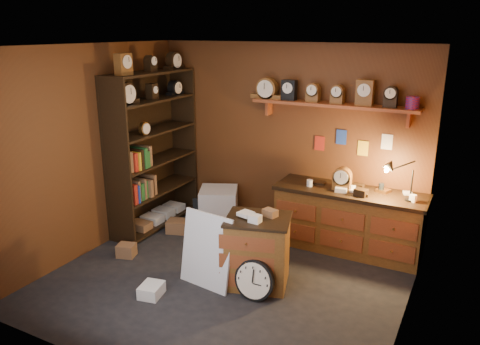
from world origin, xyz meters
name	(u,v)px	position (x,y,z in m)	size (l,w,h in m)	color
floor	(226,280)	(0.00, 0.00, 0.00)	(4.00, 4.00, 0.00)	black
room_shell	(233,138)	(0.04, 0.11, 1.72)	(4.02, 3.62, 2.71)	#5B3115
shelving_unit	(151,144)	(-1.79, 0.98, 1.25)	(0.47, 1.60, 2.58)	black
workbench	(348,217)	(1.05, 1.47, 0.47)	(1.96, 0.66, 1.36)	brown
low_cabinet	(258,249)	(0.36, 0.11, 0.45)	(0.86, 0.78, 0.92)	brown
big_round_clock	(254,280)	(0.48, -0.20, 0.23)	(0.46, 0.16, 0.46)	black
white_panel	(207,284)	(-0.15, -0.19, 0.00)	(0.67, 0.03, 0.89)	silver
mini_fridge	(218,207)	(-0.91, 1.39, 0.29)	(0.73, 0.75, 0.57)	silver
floor_box_a	(177,226)	(-1.31, 0.88, 0.09)	(0.29, 0.25, 0.18)	brown
floor_box_b	(151,290)	(-0.57, -0.69, 0.07)	(0.23, 0.27, 0.14)	white
floor_box_c	(126,250)	(-1.45, -0.07, 0.08)	(0.23, 0.19, 0.17)	brown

